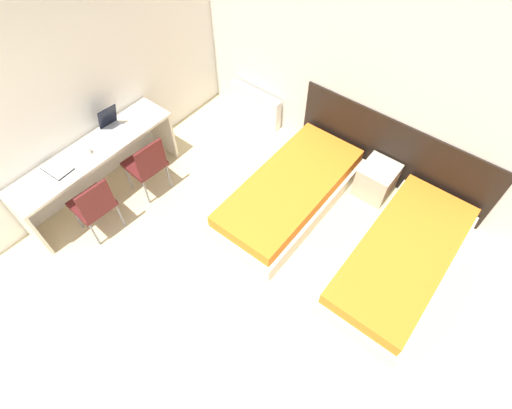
{
  "coord_description": "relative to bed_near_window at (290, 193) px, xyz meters",
  "views": [
    {
      "loc": [
        1.58,
        0.04,
        3.9
      ],
      "look_at": [
        0.0,
        2.04,
        0.55
      ],
      "focal_mm": 28.0,
      "sensor_mm": 36.0,
      "label": 1
    }
  ],
  "objects": [
    {
      "name": "mug",
      "position": [
        -1.83,
        -1.33,
        0.61
      ],
      "size": [
        0.08,
        0.08,
        0.09
      ],
      "color": "white",
      "rests_on": "desk"
    },
    {
      "name": "wall_back",
      "position": [
        -0.03,
        1.08,
        1.17
      ],
      "size": [
        5.16,
        0.05,
        2.7
      ],
      "color": "silver",
      "rests_on": "ground_plane"
    },
    {
      "name": "open_notebook",
      "position": [
        -1.9,
        -1.67,
        0.57
      ],
      "size": [
        0.33,
        0.23,
        0.02
      ],
      "rotation": [
        0.0,
        0.0,
        0.07
      ],
      "color": "black",
      "rests_on": "desk"
    },
    {
      "name": "desk",
      "position": [
        -1.86,
        -1.27,
        0.4
      ],
      "size": [
        0.51,
        1.98,
        0.74
      ],
      "color": "beige",
      "rests_on": "ground_plane"
    },
    {
      "name": "chair_near_laptop",
      "position": [
        -1.44,
        -0.89,
        0.3
      ],
      "size": [
        0.43,
        0.43,
        0.84
      ],
      "rotation": [
        0.0,
        0.0,
        -0.07
      ],
      "color": "#511919",
      "rests_on": "ground_plane"
    },
    {
      "name": "laptop",
      "position": [
        -1.9,
        -0.9,
        0.62
      ],
      "size": [
        0.33,
        0.26,
        0.31
      ],
      "rotation": [
        0.0,
        0.0,
        -0.09
      ],
      "color": "silver",
      "rests_on": "desk"
    },
    {
      "name": "ground_plane",
      "position": [
        -0.03,
        -2.65,
        -0.18
      ],
      "size": [
        20.0,
        20.0,
        0.0
      ],
      "primitive_type": "plane",
      "color": "beige"
    },
    {
      "name": "wall_left",
      "position": [
        -2.14,
        -0.8,
        1.17
      ],
      "size": [
        0.05,
        4.71,
        2.7
      ],
      "color": "silver",
      "rests_on": "ground_plane"
    },
    {
      "name": "radiator",
      "position": [
        -1.29,
        0.96,
        0.05
      ],
      "size": [
        0.82,
        0.12,
        0.47
      ],
      "color": "silver",
      "rests_on": "ground_plane"
    },
    {
      "name": "headboard_panel",
      "position": [
        0.73,
        1.05,
        0.28
      ],
      "size": [
        2.47,
        0.03,
        0.94
      ],
      "color": "black",
      "rests_on": "ground_plane"
    },
    {
      "name": "bed_near_window",
      "position": [
        0.0,
        0.0,
        0.0
      ],
      "size": [
        0.92,
        2.03,
        0.38
      ],
      "color": "beige",
      "rests_on": "ground_plane"
    },
    {
      "name": "bed_near_door",
      "position": [
        1.45,
        0.0,
        0.0
      ],
      "size": [
        0.92,
        2.03,
        0.38
      ],
      "color": "beige",
      "rests_on": "ground_plane"
    },
    {
      "name": "chair_near_notebook",
      "position": [
        -1.44,
        -1.65,
        0.3
      ],
      "size": [
        0.43,
        0.43,
        0.84
      ],
      "rotation": [
        0.0,
        0.0,
        -0.07
      ],
      "color": "#511919",
      "rests_on": "ground_plane"
    },
    {
      "name": "nightstand",
      "position": [
        0.73,
        0.8,
        0.03
      ],
      "size": [
        0.4,
        0.43,
        0.43
      ],
      "color": "beige",
      "rests_on": "ground_plane"
    }
  ]
}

